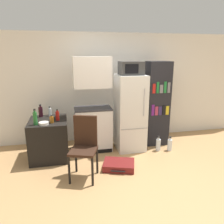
# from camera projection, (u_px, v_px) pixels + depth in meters

# --- Properties ---
(ground_plane) EXTENTS (24.00, 24.00, 0.00)m
(ground_plane) POSITION_uv_depth(u_px,v_px,m) (144.00, 181.00, 3.47)
(ground_plane) COLOR tan
(wall_back) EXTENTS (6.40, 0.10, 2.41)m
(wall_back) POSITION_uv_depth(u_px,v_px,m) (124.00, 87.00, 5.09)
(wall_back) COLOR white
(wall_back) RESTS_ON ground_plane
(side_table) EXTENTS (0.70, 0.80, 0.75)m
(side_table) POSITION_uv_depth(u_px,v_px,m) (49.00, 139.00, 4.20)
(side_table) COLOR black
(side_table) RESTS_ON ground_plane
(kitchen_hutch) EXTENTS (0.74, 0.47, 1.91)m
(kitchen_hutch) POSITION_uv_depth(u_px,v_px,m) (93.00, 110.00, 4.41)
(kitchen_hutch) COLOR white
(kitchen_hutch) RESTS_ON ground_plane
(refrigerator) EXTENTS (0.57, 0.64, 1.56)m
(refrigerator) POSITION_uv_depth(u_px,v_px,m) (130.00, 113.00, 4.52)
(refrigerator) COLOR silver
(refrigerator) RESTS_ON ground_plane
(microwave) EXTENTS (0.45, 0.38, 0.26)m
(microwave) POSITION_uv_depth(u_px,v_px,m) (131.00, 68.00, 4.28)
(microwave) COLOR #333333
(microwave) RESTS_ON refrigerator
(bookshelf) EXTENTS (0.48, 0.37, 1.81)m
(bookshelf) POSITION_uv_depth(u_px,v_px,m) (157.00, 104.00, 4.73)
(bookshelf) COLOR black
(bookshelf) RESTS_ON ground_plane
(bottle_ketchup_red) EXTENTS (0.07, 0.07, 0.21)m
(bottle_ketchup_red) POSITION_uv_depth(u_px,v_px,m) (57.00, 116.00, 4.08)
(bottle_ketchup_red) COLOR #AD1914
(bottle_ketchup_red) RESTS_ON side_table
(bottle_amber_beer) EXTENTS (0.07, 0.07, 0.15)m
(bottle_amber_beer) POSITION_uv_depth(u_px,v_px,m) (52.00, 120.00, 3.92)
(bottle_amber_beer) COLOR brown
(bottle_amber_beer) RESTS_ON side_table
(bottle_clear_short) EXTENTS (0.06, 0.06, 0.19)m
(bottle_clear_short) POSITION_uv_depth(u_px,v_px,m) (50.00, 112.00, 4.37)
(bottle_clear_short) COLOR silver
(bottle_clear_short) RESTS_ON side_table
(bottle_wine_dark) EXTENTS (0.08, 0.08, 0.25)m
(bottle_wine_dark) POSITION_uv_depth(u_px,v_px,m) (41.00, 112.00, 4.30)
(bottle_wine_dark) COLOR black
(bottle_wine_dark) RESTS_ON side_table
(bottle_green_tall) EXTENTS (0.07, 0.07, 0.29)m
(bottle_green_tall) POSITION_uv_depth(u_px,v_px,m) (35.00, 118.00, 3.80)
(bottle_green_tall) COLOR #1E6028
(bottle_green_tall) RESTS_ON side_table
(bowl) EXTENTS (0.17, 0.17, 0.05)m
(bowl) POSITION_uv_depth(u_px,v_px,m) (44.00, 123.00, 3.83)
(bowl) COLOR silver
(bowl) RESTS_ON side_table
(chair) EXTENTS (0.51, 0.51, 1.01)m
(chair) POSITION_uv_depth(u_px,v_px,m) (85.00, 142.00, 3.49)
(chair) COLOR black
(chair) RESTS_ON ground_plane
(suitcase_large_flat) EXTENTS (0.63, 0.54, 0.12)m
(suitcase_large_flat) POSITION_uv_depth(u_px,v_px,m) (119.00, 165.00, 3.85)
(suitcase_large_flat) COLOR maroon
(suitcase_large_flat) RESTS_ON ground_plane
(water_bottle_front) EXTENTS (0.09, 0.09, 0.32)m
(water_bottle_front) POSITION_uv_depth(u_px,v_px,m) (158.00, 144.00, 4.53)
(water_bottle_front) COLOR silver
(water_bottle_front) RESTS_ON ground_plane
(water_bottle_middle) EXTENTS (0.09, 0.09, 0.30)m
(water_bottle_middle) POSITION_uv_depth(u_px,v_px,m) (170.00, 145.00, 4.54)
(water_bottle_middle) COLOR silver
(water_bottle_middle) RESTS_ON ground_plane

